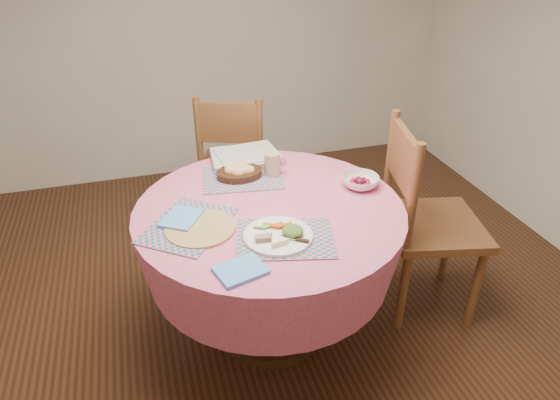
% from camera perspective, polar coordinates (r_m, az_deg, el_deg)
% --- Properties ---
extents(ground, '(4.00, 4.00, 0.00)m').
position_cam_1_polar(ground, '(2.74, -1.04, -14.40)').
color(ground, '#331C0F').
rests_on(ground, ground).
extents(dining_table, '(1.24, 1.24, 0.75)m').
position_cam_1_polar(dining_table, '(2.38, -1.16, -4.85)').
color(dining_table, '#DC6690').
rests_on(dining_table, ground).
extents(chair_right, '(0.57, 0.58, 1.06)m').
position_cam_1_polar(chair_right, '(2.67, 16.14, -1.95)').
color(chair_right, brown).
rests_on(chair_right, ground).
extents(chair_back, '(0.58, 0.57, 0.98)m').
position_cam_1_polar(chair_back, '(3.27, -5.21, 4.51)').
color(chair_back, brown).
rests_on(chair_back, ground).
extents(placemat_front, '(0.46, 0.39, 0.01)m').
position_cam_1_polar(placemat_front, '(2.06, 0.58, -4.40)').
color(placemat_front, '#14706F').
rests_on(placemat_front, dining_table).
extents(placemat_left, '(0.48, 0.50, 0.01)m').
position_cam_1_polar(placemat_left, '(2.18, -10.46, -2.88)').
color(placemat_left, '#14706F').
rests_on(placemat_left, dining_table).
extents(placemat_back, '(0.44, 0.36, 0.01)m').
position_cam_1_polar(placemat_back, '(2.53, -4.31, 2.57)').
color(placemat_back, '#14706F').
rests_on(placemat_back, dining_table).
extents(wicker_trivet, '(0.30, 0.30, 0.01)m').
position_cam_1_polar(wicker_trivet, '(2.14, -9.10, -3.20)').
color(wicker_trivet, '#A88849').
rests_on(wicker_trivet, dining_table).
extents(napkin_near, '(0.21, 0.18, 0.01)m').
position_cam_1_polar(napkin_near, '(1.89, -4.53, -8.02)').
color(napkin_near, '#5A99E7').
rests_on(napkin_near, dining_table).
extents(napkin_far, '(0.21, 0.23, 0.01)m').
position_cam_1_polar(napkin_far, '(2.21, -11.16, -2.05)').
color(napkin_far, '#5A99E7').
rests_on(napkin_far, placemat_left).
extents(dinner_plate, '(0.29, 0.29, 0.05)m').
position_cam_1_polar(dinner_plate, '(2.05, -0.00, -3.98)').
color(dinner_plate, white).
rests_on(dinner_plate, placemat_front).
extents(bread_bowl, '(0.23, 0.23, 0.08)m').
position_cam_1_polar(bread_bowl, '(2.52, -4.74, 3.34)').
color(bread_bowl, black).
rests_on(bread_bowl, placemat_back).
extents(latte_mug, '(0.12, 0.08, 0.12)m').
position_cam_1_polar(latte_mug, '(2.52, -0.84, 4.15)').
color(latte_mug, tan).
rests_on(latte_mug, placemat_back).
extents(fruit_bowl, '(0.20, 0.20, 0.06)m').
position_cam_1_polar(fruit_bowl, '(2.46, 9.15, 2.08)').
color(fruit_bowl, white).
rests_on(fruit_bowl, dining_table).
extents(newspaper_stack, '(0.37, 0.29, 0.04)m').
position_cam_1_polar(newspaper_stack, '(2.69, -4.09, 4.94)').
color(newspaper_stack, silver).
rests_on(newspaper_stack, dining_table).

